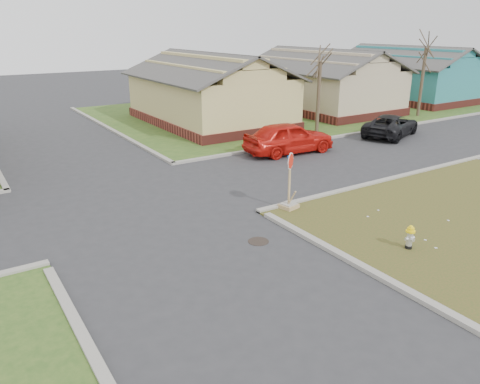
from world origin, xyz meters
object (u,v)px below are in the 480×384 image
stop_sign (289,196)px  dark_pickup (391,125)px  fire_hydrant (410,236)px  red_sedan (289,137)px

stop_sign → dark_pickup: bearing=14.4°
stop_sign → dark_pickup: stop_sign is taller
fire_hydrant → red_sedan: size_ratio=0.15×
red_sedan → dark_pickup: bearing=-86.9°
fire_hydrant → stop_sign: bearing=112.1°
fire_hydrant → red_sedan: red_sedan is taller
dark_pickup → red_sedan: bearing=67.7°
fire_hydrant → stop_sign: (-0.95, 4.46, 0.04)m
fire_hydrant → dark_pickup: size_ratio=0.16×
fire_hydrant → dark_pickup: 15.63m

